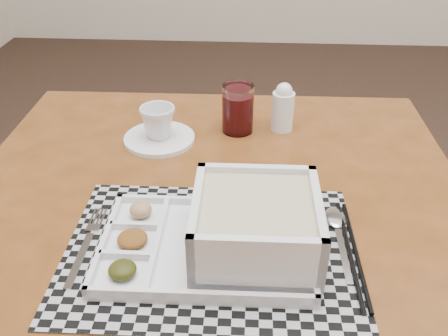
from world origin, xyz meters
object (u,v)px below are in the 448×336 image
Objects in this scene: juice_glass at (238,110)px; creamer_bottle at (283,108)px; serving_tray at (242,232)px; dining_table at (214,233)px; cup at (158,122)px.

juice_glass is 0.10m from creamer_bottle.
creamer_bottle reaches higher than serving_tray.
serving_tray is at bearing -100.45° from creamer_bottle.
dining_table is 8.74× the size of juice_glass.
cup is 0.68× the size of creamer_bottle.
serving_tray is at bearing -86.85° from juice_glass.
serving_tray is 0.40m from juice_glass.
juice_glass is at bearing -172.54° from creamer_bottle.
serving_tray reaches higher than cup.
cup is 0.69× the size of juice_glass.
creamer_bottle is (0.08, 0.41, 0.01)m from serving_tray.
cup is at bearing -160.76° from juice_glass.
creamer_bottle is at bearing 79.55° from serving_tray.
creamer_bottle reaches higher than juice_glass.
juice_glass is (0.03, 0.27, 0.12)m from dining_table.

